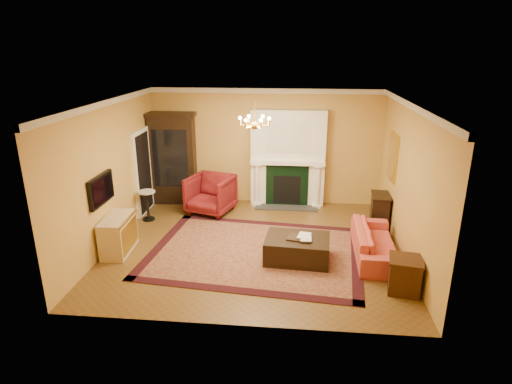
# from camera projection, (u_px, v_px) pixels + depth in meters

# --- Properties ---
(floor) EXTENTS (6.00, 5.50, 0.02)m
(floor) POSITION_uv_depth(u_px,v_px,m) (255.00, 246.00, 9.05)
(floor) COLOR brown
(floor) RESTS_ON ground
(ceiling) EXTENTS (6.00, 5.50, 0.02)m
(ceiling) POSITION_uv_depth(u_px,v_px,m) (255.00, 101.00, 8.07)
(ceiling) COLOR silver
(ceiling) RESTS_ON wall_back
(wall_back) EXTENTS (6.00, 0.02, 3.00)m
(wall_back) POSITION_uv_depth(u_px,v_px,m) (265.00, 147.00, 11.16)
(wall_back) COLOR gold
(wall_back) RESTS_ON floor
(wall_front) EXTENTS (6.00, 0.02, 3.00)m
(wall_front) POSITION_uv_depth(u_px,v_px,m) (235.00, 235.00, 5.97)
(wall_front) COLOR gold
(wall_front) RESTS_ON floor
(wall_left) EXTENTS (0.02, 5.50, 3.00)m
(wall_left) POSITION_uv_depth(u_px,v_px,m) (110.00, 173.00, 8.84)
(wall_left) COLOR gold
(wall_left) RESTS_ON floor
(wall_right) EXTENTS (0.02, 5.50, 3.00)m
(wall_right) POSITION_uv_depth(u_px,v_px,m) (409.00, 182.00, 8.29)
(wall_right) COLOR gold
(wall_right) RESTS_ON floor
(fireplace) EXTENTS (1.90, 0.70, 2.50)m
(fireplace) POSITION_uv_depth(u_px,v_px,m) (288.00, 161.00, 11.03)
(fireplace) COLOR white
(fireplace) RESTS_ON wall_back
(crown_molding) EXTENTS (6.00, 5.50, 0.12)m
(crown_molding) POSITION_uv_depth(u_px,v_px,m) (259.00, 99.00, 9.00)
(crown_molding) COLOR silver
(crown_molding) RESTS_ON ceiling
(doorway) EXTENTS (0.08, 1.05, 2.10)m
(doorway) POSITION_uv_depth(u_px,v_px,m) (143.00, 172.00, 10.59)
(doorway) COLOR white
(doorway) RESTS_ON wall_left
(tv_panel) EXTENTS (0.09, 0.95, 0.58)m
(tv_panel) POSITION_uv_depth(u_px,v_px,m) (101.00, 190.00, 8.32)
(tv_panel) COLOR black
(tv_panel) RESTS_ON wall_left
(gilt_mirror) EXTENTS (0.06, 0.76, 1.05)m
(gilt_mirror) POSITION_uv_depth(u_px,v_px,m) (393.00, 157.00, 9.56)
(gilt_mirror) COLOR gold
(gilt_mirror) RESTS_ON wall_right
(chandelier) EXTENTS (0.63, 0.55, 0.53)m
(chandelier) POSITION_uv_depth(u_px,v_px,m) (255.00, 122.00, 8.21)
(chandelier) COLOR gold
(chandelier) RESTS_ON ceiling
(oriental_rug) EXTENTS (4.54, 3.58, 0.02)m
(oriental_rug) POSITION_uv_depth(u_px,v_px,m) (255.00, 252.00, 8.75)
(oriental_rug) COLOR #48100F
(oriental_rug) RESTS_ON floor
(china_cabinet) EXTENTS (1.18, 0.59, 2.29)m
(china_cabinet) POSITION_uv_depth(u_px,v_px,m) (174.00, 160.00, 11.24)
(china_cabinet) COLOR black
(china_cabinet) RESTS_ON floor
(wingback_armchair) EXTENTS (1.25, 1.21, 1.05)m
(wingback_armchair) POSITION_uv_depth(u_px,v_px,m) (210.00, 192.00, 10.70)
(wingback_armchair) COLOR maroon
(wingback_armchair) RESTS_ON floor
(pedestal_table) EXTENTS (0.41, 0.41, 0.73)m
(pedestal_table) POSITION_uv_depth(u_px,v_px,m) (147.00, 203.00, 10.24)
(pedestal_table) COLOR black
(pedestal_table) RESTS_ON floor
(commode) EXTENTS (0.53, 1.03, 0.75)m
(commode) POSITION_uv_depth(u_px,v_px,m) (118.00, 235.00, 8.67)
(commode) COLOR beige
(commode) RESTS_ON floor
(coral_sofa) EXTENTS (0.64, 2.03, 0.79)m
(coral_sofa) POSITION_uv_depth(u_px,v_px,m) (376.00, 238.00, 8.48)
(coral_sofa) COLOR #BB4C3B
(coral_sofa) RESTS_ON floor
(end_table) EXTENTS (0.59, 0.59, 0.59)m
(end_table) POSITION_uv_depth(u_px,v_px,m) (404.00, 276.00, 7.27)
(end_table) COLOR #3A220F
(end_table) RESTS_ON floor
(console_table) EXTENTS (0.45, 0.71, 0.75)m
(console_table) POSITION_uv_depth(u_px,v_px,m) (379.00, 211.00, 9.91)
(console_table) COLOR black
(console_table) RESTS_ON floor
(leather_ottoman) EXTENTS (1.30, 0.99, 0.46)m
(leather_ottoman) POSITION_uv_depth(u_px,v_px,m) (297.00, 249.00, 8.36)
(leather_ottoman) COLOR black
(leather_ottoman) RESTS_ON oriental_rug
(ottoman_tray) EXTENTS (0.50, 0.42, 0.03)m
(ottoman_tray) POSITION_uv_depth(u_px,v_px,m) (299.00, 238.00, 8.25)
(ottoman_tray) COLOR black
(ottoman_tray) RESTS_ON leather_ottoman
(book_a) EXTENTS (0.24, 0.08, 0.32)m
(book_a) POSITION_uv_depth(u_px,v_px,m) (298.00, 228.00, 8.26)
(book_a) COLOR gray
(book_a) RESTS_ON ottoman_tray
(book_b) EXTENTS (0.21, 0.02, 0.28)m
(book_b) POSITION_uv_depth(u_px,v_px,m) (301.00, 232.00, 8.13)
(book_b) COLOR gray
(book_b) RESTS_ON ottoman_tray
(topiary_left) EXTENTS (0.17, 0.17, 0.46)m
(topiary_left) POSITION_uv_depth(u_px,v_px,m) (264.00, 150.00, 10.95)
(topiary_left) COLOR gray
(topiary_left) RESTS_ON fireplace
(topiary_right) EXTENTS (0.16, 0.16, 0.44)m
(topiary_right) POSITION_uv_depth(u_px,v_px,m) (310.00, 151.00, 10.85)
(topiary_right) COLOR gray
(topiary_right) RESTS_ON fireplace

